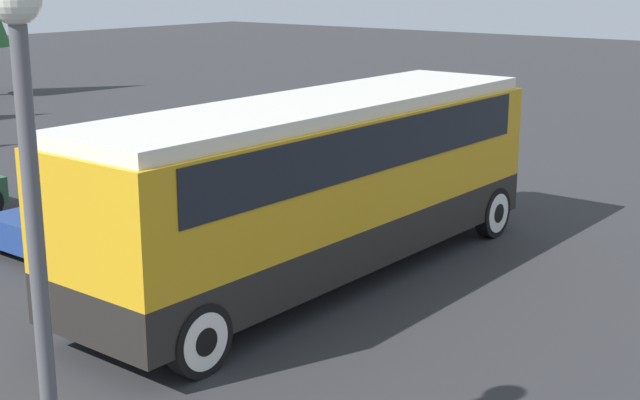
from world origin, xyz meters
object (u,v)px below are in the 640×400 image
tour_bus (323,172)px  lamp_post (31,182)px  parked_car_mid (237,151)px  parked_car_near (100,207)px

tour_bus → lamp_post: (-7.55, -2.63, 1.60)m
tour_bus → parked_car_mid: bearing=54.2°
tour_bus → parked_car_near: size_ratio=2.34×
tour_bus → lamp_post: 8.15m
parked_car_mid → tour_bus: bearing=-125.8°
parked_car_mid → parked_car_near: bearing=-163.5°
tour_bus → lamp_post: bearing=-160.8°
lamp_post → parked_car_near: bearing=49.5°
lamp_post → parked_car_mid: bearing=37.1°
parked_car_mid → lamp_post: size_ratio=0.83×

